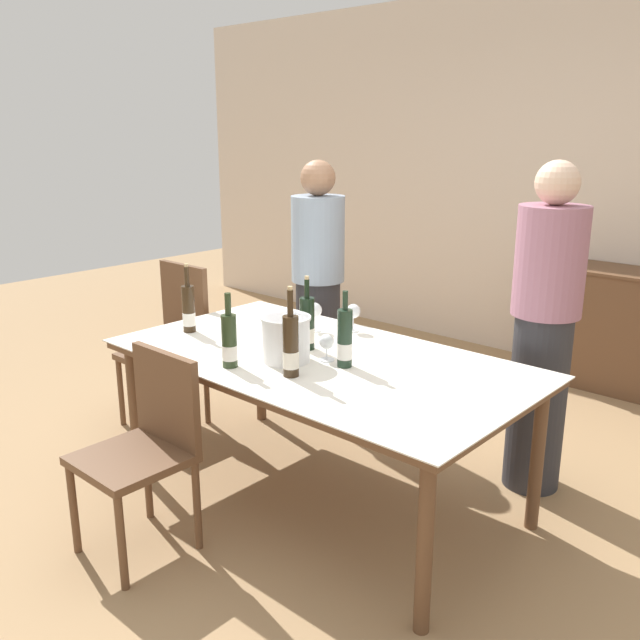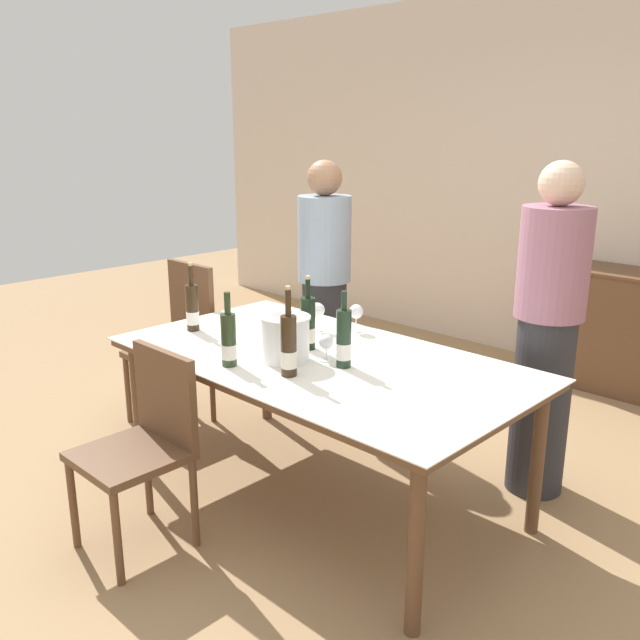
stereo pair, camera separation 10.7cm
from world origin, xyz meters
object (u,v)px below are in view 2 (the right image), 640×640
at_px(wine_bottle_4, 192,308).
at_px(ice_bucket, 286,337).
at_px(wine_glass_2, 326,343).
at_px(wine_glass_0, 356,312).
at_px(chair_left_end, 180,334).
at_px(wine_bottle_0, 289,347).
at_px(person_host, 324,289).
at_px(wine_bottle_1, 308,325).
at_px(dining_table, 320,368).
at_px(person_guest_left, 547,334).
at_px(wine_glass_1, 317,311).
at_px(chair_near_front, 146,436).
at_px(wine_bottle_2, 229,341).
at_px(wine_bottle_3, 344,340).

bearing_deg(wine_bottle_4, ice_bucket, 0.71).
relative_size(ice_bucket, wine_glass_2, 1.85).
distance_m(wine_glass_0, chair_left_end, 1.23).
height_order(ice_bucket, wine_glass_2, ice_bucket).
height_order(wine_bottle_0, person_host, person_host).
xyz_separation_m(wine_bottle_0, wine_bottle_1, (-0.20, 0.32, -0.01)).
relative_size(wine_glass_0, chair_left_end, 0.15).
distance_m(dining_table, person_guest_left, 1.10).
bearing_deg(wine_glass_1, wine_glass_2, -40.75).
xyz_separation_m(wine_bottle_1, person_guest_left, (0.85, 0.77, -0.04)).
height_order(wine_bottle_1, chair_near_front, wine_bottle_1).
bearing_deg(ice_bucket, wine_glass_0, 97.06).
relative_size(wine_bottle_1, person_guest_left, 0.22).
distance_m(chair_near_front, person_host, 1.70).
bearing_deg(chair_near_front, chair_left_end, 139.07).
bearing_deg(chair_near_front, wine_glass_1, 91.06).
height_order(wine_bottle_1, wine_glass_0, wine_bottle_1).
relative_size(wine_glass_0, wine_glass_2, 1.18).
bearing_deg(wine_glass_2, wine_glass_0, 114.88).
bearing_deg(wine_glass_0, ice_bucket, -82.94).
xyz_separation_m(wine_bottle_0, chair_near_front, (-0.37, -0.51, -0.37)).
relative_size(wine_glass_1, chair_left_end, 0.16).
xyz_separation_m(dining_table, wine_glass_2, (0.06, -0.02, 0.14)).
bearing_deg(ice_bucket, wine_bottle_2, -120.32).
distance_m(wine_bottle_2, chair_near_front, 0.54).
relative_size(wine_bottle_0, person_guest_left, 0.24).
xyz_separation_m(wine_bottle_4, wine_glass_0, (0.64, 0.58, -0.02)).
height_order(wine_glass_2, person_guest_left, person_guest_left).
distance_m(wine_bottle_2, wine_bottle_3, 0.52).
bearing_deg(wine_bottle_0, wine_bottle_3, 69.18).
xyz_separation_m(ice_bucket, wine_bottle_1, (-0.05, 0.19, 0.01)).
bearing_deg(chair_near_front, wine_bottle_1, 78.87).
distance_m(dining_table, wine_glass_0, 0.48).
relative_size(wine_bottle_4, person_host, 0.23).
bearing_deg(person_guest_left, ice_bucket, -129.59).
bearing_deg(chair_near_front, person_host, 106.38).
xyz_separation_m(dining_table, person_host, (-0.76, 0.83, 0.12)).
height_order(wine_bottle_0, wine_glass_0, wine_bottle_0).
relative_size(dining_table, chair_near_front, 2.32).
bearing_deg(wine_bottle_4, chair_near_front, -51.29).
relative_size(chair_left_end, person_guest_left, 0.60).
relative_size(ice_bucket, person_host, 0.15).
distance_m(ice_bucket, wine_bottle_1, 0.20).
distance_m(dining_table, wine_bottle_0, 0.34).
distance_m(wine_bottle_3, wine_glass_1, 0.58).
bearing_deg(wine_bottle_2, wine_bottle_0, 19.20).
distance_m(wine_bottle_4, wine_glass_1, 0.66).
relative_size(wine_bottle_0, wine_bottle_2, 1.17).
xyz_separation_m(ice_bucket, person_host, (-0.68, 0.97, -0.05)).
bearing_deg(wine_bottle_4, dining_table, 11.19).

